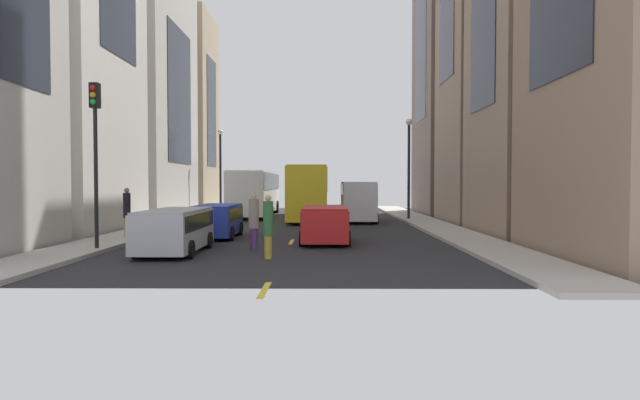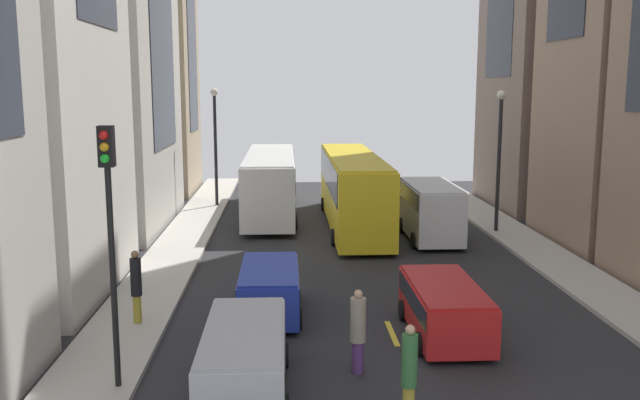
{
  "view_description": "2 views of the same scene",
  "coord_description": "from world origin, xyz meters",
  "views": [
    {
      "loc": [
        1.41,
        -33.8,
        2.53
      ],
      "look_at": [
        1.11,
        1.63,
        1.41
      ],
      "focal_mm": 30.82,
      "sensor_mm": 36.0,
      "label": 1
    },
    {
      "loc": [
        -2.98,
        -29.19,
        6.99
      ],
      "look_at": [
        -1.43,
        2.28,
        1.75
      ],
      "focal_mm": 38.82,
      "sensor_mm": 36.0,
      "label": 2
    }
  ],
  "objects": [
    {
      "name": "city_bus_white",
      "position": [
        -3.85,
        8.03,
        2.01
      ],
      "size": [
        2.81,
        12.67,
        3.35
      ],
      "color": "silver",
      "rests_on": "ground"
    },
    {
      "name": "pedestrian_walking_far",
      "position": [
        -1.26,
        -13.17,
        1.11
      ],
      "size": [
        0.38,
        0.38,
        2.12
      ],
      "rotation": [
        0.0,
        0.0,
        3.39
      ],
      "color": "#593372",
      "rests_on": "ground"
    },
    {
      "name": "lane_stripe_4",
      "position": [
        0.0,
        21.0,
        0.01
      ],
      "size": [
        0.16,
        2.0,
        0.01
      ],
      "primitive_type": "cube",
      "color": "yellow",
      "rests_on": "ground"
    },
    {
      "name": "car_red_2",
      "position": [
        1.42,
        -10.77,
        0.9
      ],
      "size": [
        2.04,
        4.43,
        1.52
      ],
      "color": "red",
      "rests_on": "ground"
    },
    {
      "name": "streetlamp_far",
      "position": [
        -6.99,
        10.39,
        4.26
      ],
      "size": [
        0.44,
        0.44,
        6.67
      ],
      "color": "black",
      "rests_on": "ground"
    },
    {
      "name": "streetcar_yellow",
      "position": [
        0.33,
        4.77,
        2.12
      ],
      "size": [
        2.7,
        13.77,
        3.59
      ],
      "color": "yellow",
      "rests_on": "ground"
    },
    {
      "name": "lane_stripe_3",
      "position": [
        0.0,
        10.5,
        0.01
      ],
      "size": [
        0.16,
        2.0,
        0.01
      ],
      "primitive_type": "cube",
      "color": "yellow",
      "rests_on": "ground"
    },
    {
      "name": "building_west_2",
      "position": [
        -13.67,
        5.69,
        8.76
      ],
      "size": [
        9.43,
        11.18,
        17.51
      ],
      "color": "#B7B2A8",
      "rests_on": "ground"
    },
    {
      "name": "pedestrian_crossing_mid",
      "position": [
        -0.45,
        -15.7,
        1.13
      ],
      "size": [
        0.34,
        0.34,
        2.12
      ],
      "rotation": [
        0.0,
        0.0,
        3.03
      ],
      "color": "gold",
      "rests_on": "ground"
    },
    {
      "name": "ground_plane",
      "position": [
        0.0,
        0.0,
        0.0
      ],
      "size": [
        41.61,
        41.61,
        0.0
      ],
      "primitive_type": "plane",
      "color": "#28282B"
    },
    {
      "name": "pedestrian_waiting_curb",
      "position": [
        -7.35,
        -9.62,
        1.3
      ],
      "size": [
        0.32,
        0.32,
        2.15
      ],
      "rotation": [
        0.0,
        0.0,
        1.39
      ],
      "color": "gold",
      "rests_on": "ground"
    },
    {
      "name": "sidewalk_west",
      "position": [
        -7.65,
        0.0,
        0.07
      ],
      "size": [
        2.31,
        44.0,
        0.15
      ],
      "primitive_type": "cube",
      "color": "#B2ADA3",
      "rests_on": "ground"
    },
    {
      "name": "traffic_light_near_corner",
      "position": [
        -6.89,
        -13.97,
        4.3
      ],
      "size": [
        0.32,
        0.44,
        5.98
      ],
      "color": "black",
      "rests_on": "ground"
    },
    {
      "name": "building_west_3",
      "position": [
        -13.18,
        16.77,
        8.96
      ],
      "size": [
        8.44,
        7.18,
        17.92
      ],
      "color": "tan",
      "rests_on": "ground"
    },
    {
      "name": "car_blue_0",
      "position": [
        -3.52,
        -8.71,
        0.89
      ],
      "size": [
        1.94,
        4.12,
        1.51
      ],
      "color": "#2338AD",
      "rests_on": "ground"
    },
    {
      "name": "sidewalk_east",
      "position": [
        7.65,
        0.0,
        0.07
      ],
      "size": [
        2.31,
        44.0,
        0.15
      ],
      "primitive_type": "cube",
      "color": "#B2ADA3",
      "rests_on": "ground"
    },
    {
      "name": "car_silver_1",
      "position": [
        -3.97,
        -14.19,
        0.93
      ],
      "size": [
        2.02,
        4.74,
        1.57
      ],
      "color": "#B7BABF",
      "rests_on": "ground"
    },
    {
      "name": "lane_stripe_1",
      "position": [
        0.0,
        -10.5,
        0.01
      ],
      "size": [
        0.16,
        2.0,
        0.01
      ],
      "primitive_type": "cube",
      "color": "yellow",
      "rests_on": "ground"
    },
    {
      "name": "lane_stripe_2",
      "position": [
        0.0,
        0.0,
        0.01
      ],
      "size": [
        0.16,
        2.0,
        0.01
      ],
      "primitive_type": "cube",
      "color": "yellow",
      "rests_on": "ground"
    },
    {
      "name": "delivery_van_white",
      "position": [
        3.55,
        1.43,
        1.51
      ],
      "size": [
        2.25,
        5.37,
        2.58
      ],
      "color": "white",
      "rests_on": "ground"
    },
    {
      "name": "streetlamp_near",
      "position": [
        6.99,
        2.6,
        4.24
      ],
      "size": [
        0.44,
        0.44,
        6.62
      ],
      "color": "black",
      "rests_on": "ground"
    }
  ]
}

